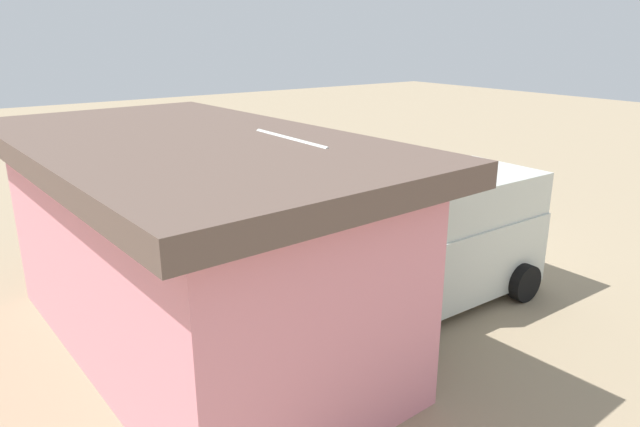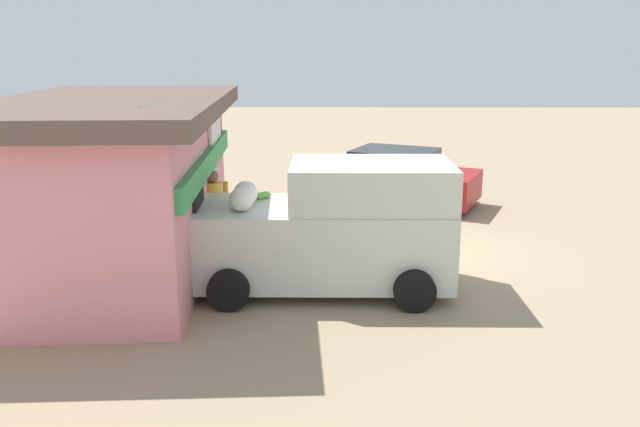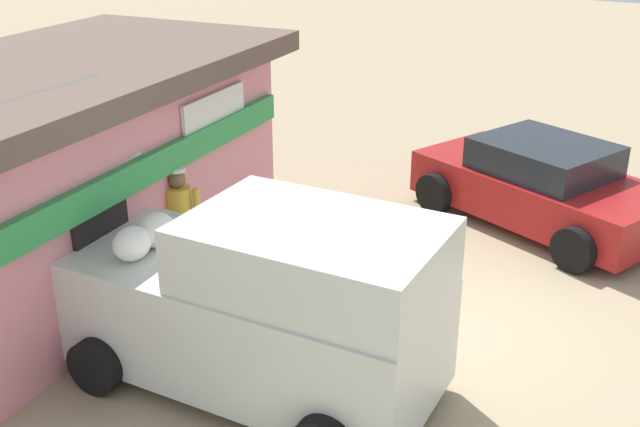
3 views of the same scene
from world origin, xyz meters
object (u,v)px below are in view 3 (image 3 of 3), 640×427
object	(u,v)px
parked_sedan	(541,185)
customer_bending	(100,255)
storefront_bar	(62,172)
paint_bucket	(299,233)
delivery_van	(263,303)
vendor_standing	(180,220)
unloaded_banana_pile	(32,293)

from	to	relation	value
parked_sedan	customer_bending	bearing A→B (deg)	143.21
storefront_bar	paint_bucket	bearing A→B (deg)	-44.91
paint_bucket	delivery_van	bearing A→B (deg)	-156.45
parked_sedan	paint_bucket	size ratio (longest dim) A/B	11.64
delivery_van	customer_bending	size ratio (longest dim) A/B	3.31
vendor_standing	customer_bending	world-z (taller)	vendor_standing
storefront_bar	customer_bending	bearing A→B (deg)	-119.29
vendor_standing	delivery_van	bearing A→B (deg)	-122.76
storefront_bar	vendor_standing	xyz separation A→B (m)	(0.43, -1.57, -0.54)
paint_bucket	unloaded_banana_pile	bearing A→B (deg)	147.40
vendor_standing	unloaded_banana_pile	world-z (taller)	vendor_standing
delivery_van	vendor_standing	bearing A→B (deg)	57.24
unloaded_banana_pile	customer_bending	bearing A→B (deg)	-72.95
vendor_standing	unloaded_banana_pile	xyz separation A→B (m)	(-1.39, 1.36, -0.77)
storefront_bar	unloaded_banana_pile	xyz separation A→B (m)	(-0.96, -0.21, -1.31)
storefront_bar	paint_bucket	size ratio (longest dim) A/B	18.76
parked_sedan	vendor_standing	bearing A→B (deg)	139.88
parked_sedan	delivery_van	bearing A→B (deg)	164.76
vendor_standing	paint_bucket	world-z (taller)	vendor_standing
delivery_van	paint_bucket	bearing A→B (deg)	23.55
storefront_bar	delivery_van	xyz separation A→B (m)	(-0.94, -3.71, -0.52)
unloaded_banana_pile	paint_bucket	distance (m)	3.87
delivery_van	parked_sedan	distance (m)	6.00
parked_sedan	paint_bucket	xyz separation A→B (m)	(-2.53, 2.99, -0.46)
vendor_standing	unloaded_banana_pile	bearing A→B (deg)	135.48
parked_sedan	unloaded_banana_pile	bearing A→B (deg)	138.77
delivery_van	paint_bucket	size ratio (longest dim) A/B	12.29
unloaded_banana_pile	paint_bucket	world-z (taller)	unloaded_banana_pile
parked_sedan	unloaded_banana_pile	size ratio (longest dim) A/B	4.49
delivery_van	unloaded_banana_pile	distance (m)	3.59
unloaded_banana_pile	delivery_van	bearing A→B (deg)	-89.82
delivery_van	paint_bucket	world-z (taller)	delivery_van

